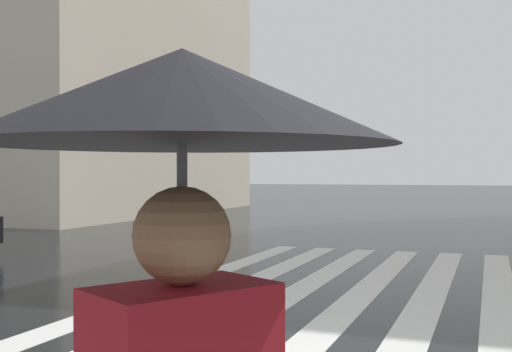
{
  "coord_description": "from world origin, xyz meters",
  "views": [
    {
      "loc": [
        -5.08,
        -2.39,
        1.86
      ],
      "look_at": [
        8.05,
        2.46,
        1.82
      ],
      "focal_mm": 44.67,
      "sensor_mm": 36.0,
      "label": 1
    }
  ],
  "objects": [
    {
      "name": "pedestrian_with_floral_umbrella",
      "position": [
        -3.81,
        -1.75,
        1.71
      ],
      "size": [
        0.96,
        0.96,
        1.99
      ],
      "color": "maroon",
      "rests_on": "sidewalk_pavement"
    },
    {
      "name": "zebra_crossing",
      "position": [
        4.0,
        -0.02,
        0.0
      ],
      "size": [
        13.0,
        5.5,
        0.01
      ],
      "color": "silver",
      "rests_on": "ground_plane"
    }
  ]
}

